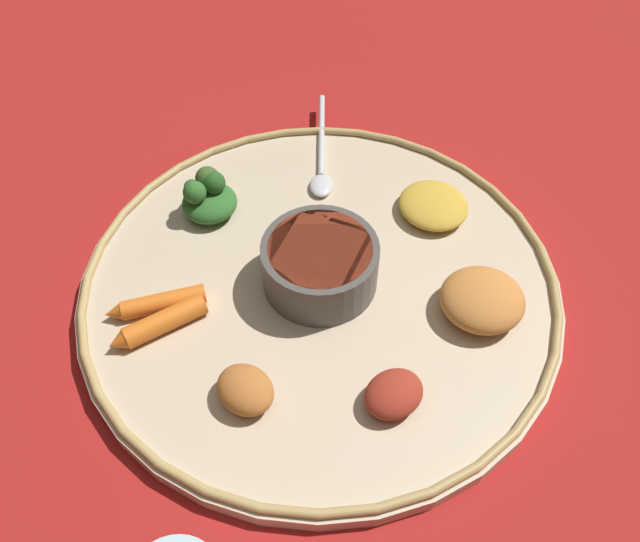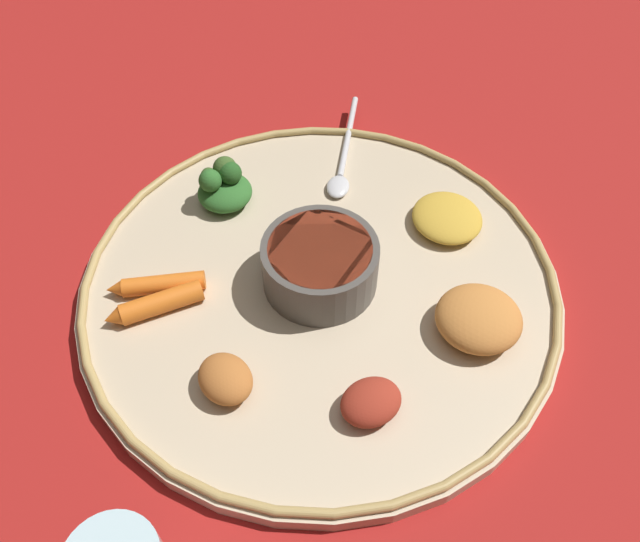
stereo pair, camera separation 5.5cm
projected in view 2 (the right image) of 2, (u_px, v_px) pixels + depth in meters
The scene contains 12 objects.
ground_plane at pixel (320, 291), 0.63m from camera, with size 2.40×2.40×0.00m, color maroon.
platter at pixel (320, 286), 0.62m from camera, with size 0.45×0.45×0.02m, color #C6B293.
platter_rim at pixel (320, 279), 0.62m from camera, with size 0.45×0.45×0.01m, color tan.
center_bowl at pixel (320, 263), 0.60m from camera, with size 0.11×0.11×0.05m.
spoon at pixel (343, 161), 0.72m from camera, with size 0.13×0.13×0.01m.
greens_pile at pixel (224, 186), 0.67m from camera, with size 0.06×0.06×0.05m.
carrot_near_spoon at pixel (157, 285), 0.60m from camera, with size 0.09×0.06×0.02m.
carrot_outer at pixel (155, 305), 0.59m from camera, with size 0.09×0.04×0.02m.
mound_chickpea at pixel (225, 379), 0.54m from camera, with size 0.05×0.04×0.03m, color #B2662D.
mound_beet at pixel (371, 402), 0.52m from camera, with size 0.05×0.04×0.03m, color maroon.
mound_squash at pixel (479, 318), 0.57m from camera, with size 0.07×0.08×0.03m, color #C67A38.
mound_lentil_yellow at pixel (447, 218), 0.66m from camera, with size 0.07×0.07×0.02m, color gold.
Camera 2 is at (-0.23, -0.31, 0.50)m, focal length 36.67 mm.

